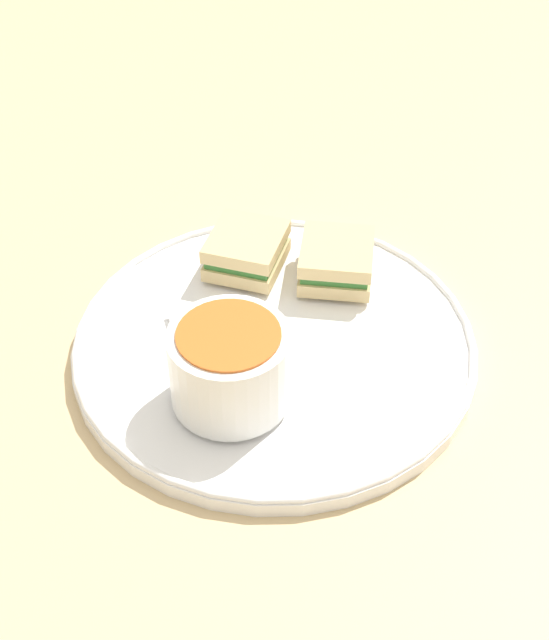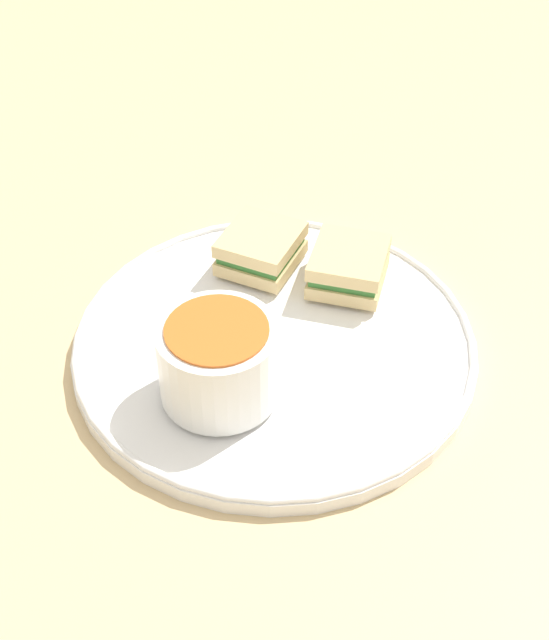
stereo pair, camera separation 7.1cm
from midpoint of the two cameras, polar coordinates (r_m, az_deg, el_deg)
name	(u,v)px [view 1 (the left image)]	position (r m, az deg, el deg)	size (l,w,h in m)	color
ground_plane	(274,351)	(0.73, -2.77, -2.12)	(2.40, 2.40, 0.00)	#D1B27F
plate	(274,343)	(0.73, -2.79, -1.63)	(0.33, 0.33, 0.02)	white
soup_bowl	(230,366)	(0.65, -5.98, -3.07)	(0.09, 0.09, 0.06)	white
spoon	(191,386)	(0.68, -8.34, -4.37)	(0.04, 0.12, 0.01)	silver
sandwich_half_near	(336,261)	(0.77, 1.36, 3.70)	(0.09, 0.09, 0.03)	#DBBC7F
sandwich_half_far	(247,250)	(0.78, -4.40, 4.36)	(0.09, 0.09, 0.03)	#DBBC7F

